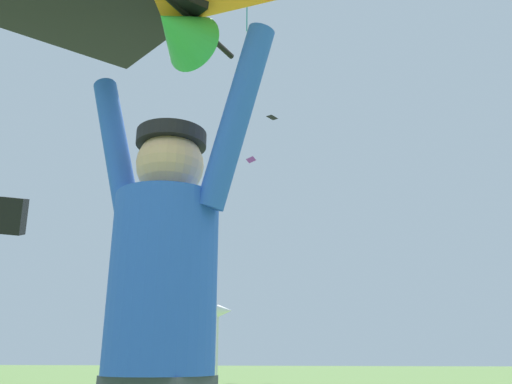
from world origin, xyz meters
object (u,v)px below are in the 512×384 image
object	(u,v)px
distant_kite_purple_high_right	(251,159)
marker_flag	(224,317)
distant_kite_black_mid_right	(12,216)
distant_kite_black_high_left	(272,117)
kite_flyer_person	(160,335)

from	to	relation	value
distant_kite_purple_high_right	marker_flag	xyz separation A→B (m)	(3.08, -17.67, -10.59)
distant_kite_purple_high_right	distant_kite_black_mid_right	xyz separation A→B (m)	(-5.85, -12.62, -6.67)
distant_kite_black_high_left	marker_flag	distance (m)	25.95
distant_kite_black_mid_right	marker_flag	distance (m)	10.98
distant_kite_purple_high_right	distant_kite_black_high_left	world-z (taller)	distant_kite_black_high_left
kite_flyer_person	distant_kite_purple_high_right	bearing A→B (deg)	100.98
distant_kite_purple_high_right	marker_flag	size ratio (longest dim) A/B	0.35
distant_kite_purple_high_right	distant_kite_black_high_left	distance (m)	5.63
kite_flyer_person	marker_flag	bearing A→B (deg)	103.25
kite_flyer_person	distant_kite_purple_high_right	xyz separation A→B (m)	(-5.04, 25.96, 11.28)
kite_flyer_person	distant_kite_black_mid_right	distance (m)	17.82
distant_kite_purple_high_right	marker_flag	distance (m)	20.83
kite_flyer_person	marker_flag	distance (m)	8.55
kite_flyer_person	distant_kite_purple_high_right	distance (m)	28.75
distant_kite_purple_high_right	distant_kite_black_high_left	xyz separation A→B (m)	(0.81, 3.38, 4.43)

